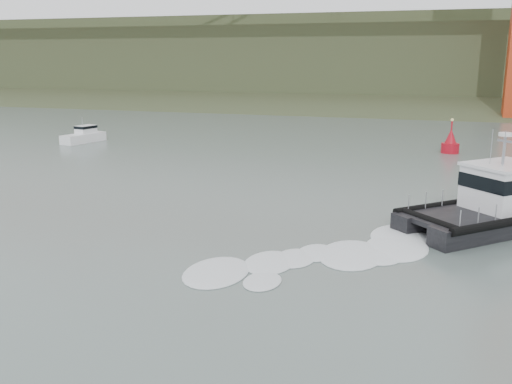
# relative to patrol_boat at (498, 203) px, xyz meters

# --- Properties ---
(ground) EXTENTS (400.00, 400.00, 0.00)m
(ground) POSITION_rel_patrol_boat_xyz_m (-11.00, -15.43, -1.37)
(ground) COLOR slate
(ground) RESTS_ON ground
(headlands) EXTENTS (500.00, 105.36, 27.12)m
(headlands) POSITION_rel_patrol_boat_xyz_m (-11.00, 110.07, 5.67)
(headlands) COLOR #374527
(headlands) RESTS_ON ground
(patrol_boat) EXTENTS (10.92, 10.83, 5.47)m
(patrol_boat) POSITION_rel_patrol_boat_xyz_m (0.00, 0.00, 0.00)
(patrol_boat) COLOR black
(patrol_boat) RESTS_ON ground
(motorboat) EXTENTS (2.87, 5.49, 2.88)m
(motorboat) POSITION_rel_patrol_boat_xyz_m (-40.83, 20.94, -0.65)
(motorboat) COLOR white
(motorboat) RESTS_ON ground
(nav_buoy) EXTENTS (1.73, 1.73, 3.60)m
(nav_buoy) POSITION_rel_patrol_boat_xyz_m (-2.19, 25.67, -0.43)
(nav_buoy) COLOR #A70B19
(nav_buoy) RESTS_ON ground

